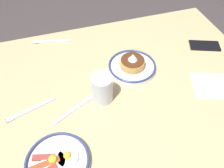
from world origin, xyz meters
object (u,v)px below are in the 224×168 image
(plate_near_main, at_px, (132,65))
(drinking_glass, at_px, (102,90))
(fork_near, at_px, (30,110))
(fork_far, at_px, (74,110))
(tea_spoon, at_px, (46,42))
(paper_napkin, at_px, (211,86))
(cell_phone, at_px, (205,46))
(plate_center_pancakes, at_px, (58,162))

(plate_near_main, relative_size, drinking_glass, 1.82)
(plate_near_main, height_order, fork_near, plate_near_main)
(fork_near, bearing_deg, plate_near_main, -167.69)
(fork_far, xyz_separation_m, tea_spoon, (0.05, -0.45, 0.00))
(fork_near, bearing_deg, paper_napkin, 172.31)
(cell_phone, bearing_deg, tea_spoon, 1.45)
(drinking_glass, bearing_deg, paper_napkin, 170.80)
(cell_phone, bearing_deg, plate_near_main, 26.98)
(plate_center_pancakes, xyz_separation_m, fork_near, (0.07, -0.24, -0.01))
(drinking_glass, height_order, tea_spoon, drinking_glass)
(drinking_glass, height_order, fork_near, drinking_glass)
(plate_center_pancakes, xyz_separation_m, tea_spoon, (-0.04, -0.65, -0.01))
(fork_far, bearing_deg, fork_near, -17.03)
(fork_near, bearing_deg, tea_spoon, -105.14)
(paper_napkin, bearing_deg, plate_center_pancakes, 12.35)
(fork_near, height_order, tea_spoon, tea_spoon)
(fork_near, relative_size, fork_far, 1.04)
(drinking_glass, bearing_deg, tea_spoon, -68.26)
(paper_napkin, bearing_deg, fork_far, -5.00)
(plate_near_main, bearing_deg, plate_center_pancakes, 41.73)
(plate_center_pancakes, relative_size, tea_spoon, 1.12)
(plate_near_main, xyz_separation_m, fork_far, (0.29, 0.15, -0.02))
(plate_near_main, relative_size, fork_near, 1.10)
(plate_near_main, xyz_separation_m, plate_center_pancakes, (0.38, 0.34, -0.01))
(plate_near_main, distance_m, cell_phone, 0.40)
(fork_near, bearing_deg, drinking_glass, 174.77)
(plate_near_main, bearing_deg, paper_napkin, 144.65)
(drinking_glass, relative_size, fork_near, 0.60)
(cell_phone, distance_m, tea_spoon, 0.78)
(drinking_glass, xyz_separation_m, fork_near, (0.28, -0.03, -0.05))
(paper_napkin, distance_m, tea_spoon, 0.80)
(paper_napkin, height_order, tea_spoon, tea_spoon)
(paper_napkin, bearing_deg, plate_near_main, -35.35)
(paper_napkin, xyz_separation_m, tea_spoon, (0.62, -0.50, 0.00))
(drinking_glass, xyz_separation_m, paper_napkin, (-0.45, 0.07, -0.05))
(tea_spoon, bearing_deg, plate_center_pancakes, 86.42)
(cell_phone, relative_size, fork_near, 0.74)
(plate_near_main, height_order, plate_center_pancakes, plate_near_main)
(plate_near_main, bearing_deg, drinking_glass, 35.89)
(drinking_glass, height_order, fork_far, drinking_glass)
(plate_near_main, height_order, cell_phone, plate_near_main)
(paper_napkin, xyz_separation_m, fork_far, (0.57, -0.05, 0.00))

